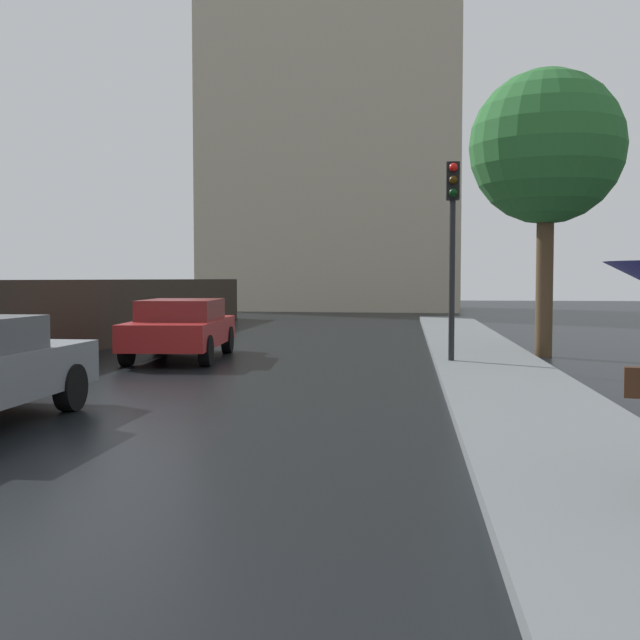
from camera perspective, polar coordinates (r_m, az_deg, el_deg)
The scene contains 4 objects.
car_red_near_kerb at distance 17.60m, azimuth -10.22°, elevation -0.51°, with size 2.13×4.41×1.33m.
traffic_light at distance 15.87m, azimuth 9.76°, elevation 7.10°, with size 0.26×0.39×4.00m.
street_tree_near at distance 18.65m, azimuth 16.39°, elevation 12.05°, with size 3.49×3.49×6.53m.
distant_tower at distance 46.36m, azimuth 1.21°, elevation 12.71°, with size 15.05×9.77×19.12m.
Camera 1 is at (3.41, -4.22, 1.81)m, focal length 43.33 mm.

